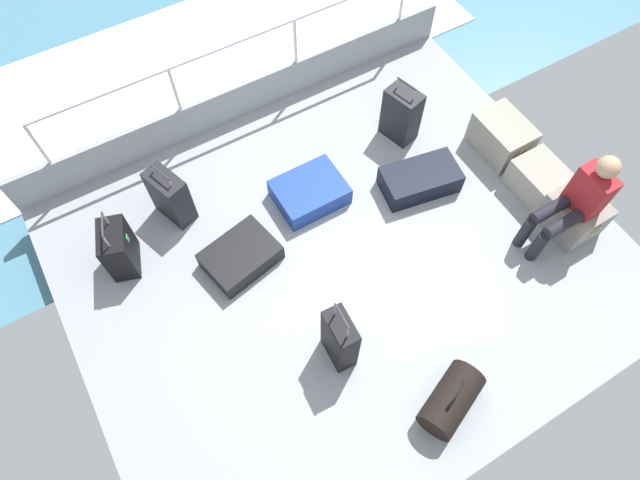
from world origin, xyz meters
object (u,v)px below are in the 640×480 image
cargo_crate_2 (574,215)px  suitcase_2 (420,180)px  suitcase_0 (310,192)px  suitcase_1 (340,339)px  cargo_crate_1 (541,182)px  cargo_crate_0 (502,137)px  suitcase_6 (401,114)px  passenger_seated (576,201)px  suitcase_3 (119,249)px  suitcase_5 (170,196)px  duffel_bag (451,400)px  suitcase_4 (241,256)px

cargo_crate_2 → suitcase_2: bearing=-138.7°
suitcase_0 → suitcase_1: suitcase_1 is taller
cargo_crate_1 → cargo_crate_0: bearing=177.9°
cargo_crate_1 → cargo_crate_2: size_ratio=1.17×
suitcase_6 → suitcase_1: bearing=-46.1°
passenger_seated → suitcase_2: size_ratio=1.30×
cargo_crate_0 → cargo_crate_2: bearing=-1.5°
suitcase_2 → suitcase_3: bearing=-103.3°
suitcase_1 → suitcase_5: (-2.10, -0.66, -0.05)m
cargo_crate_1 → suitcase_2: 1.23m
suitcase_2 → duffel_bag: 2.26m
suitcase_2 → suitcase_1: bearing=-56.3°
suitcase_4 → duffel_bag: 2.31m
duffel_bag → cargo_crate_1: bearing=121.4°
suitcase_0 → suitcase_6: 1.32m
passenger_seated → duffel_bag: passenger_seated is taller
suitcase_6 → cargo_crate_1: bearing=29.9°
suitcase_1 → suitcase_6: (-1.82, 1.89, -0.03)m
passenger_seated → suitcase_6: (-1.86, -0.61, -0.28)m
suitcase_1 → duffel_bag: bearing=33.1°
cargo_crate_0 → suitcase_2: bearing=-91.3°
cargo_crate_2 → suitcase_6: suitcase_6 is taller
duffel_bag → suitcase_4: bearing=-157.0°
suitcase_5 → cargo_crate_2: bearing=57.3°
passenger_seated → duffel_bag: bearing=-67.0°
suitcase_0 → suitcase_4: bearing=-72.1°
suitcase_2 → suitcase_6: (-0.71, 0.22, 0.19)m
cargo_crate_0 → cargo_crate_2: size_ratio=1.19×
passenger_seated → suitcase_4: 3.15m
cargo_crate_0 → suitcase_1: (1.09, -2.71, 0.14)m
cargo_crate_2 → suitcase_3: bearing=-115.0°
suitcase_1 → suitcase_0: bearing=158.9°
cargo_crate_0 → suitcase_0: size_ratio=0.91×
suitcase_2 → cargo_crate_1: bearing=56.3°
suitcase_5 → cargo_crate_1: bearing=63.4°
passenger_seated → suitcase_5: passenger_seated is taller
suitcase_2 → suitcase_6: 0.76m
suitcase_6 → passenger_seated: bearing=18.1°
cargo_crate_1 → suitcase_0: cargo_crate_1 is taller
suitcase_2 → suitcase_4: suitcase_2 is taller
passenger_seated → suitcase_5: bearing=-124.2°
suitcase_3 → suitcase_6: (-0.00, 3.19, 0.04)m
cargo_crate_2 → suitcase_5: suitcase_5 is taller
passenger_seated → suitcase_3: 4.24m
suitcase_5 → duffel_bag: suitcase_5 is taller
cargo_crate_1 → suitcase_0: 2.37m
passenger_seated → suitcase_6: bearing=-161.9°
suitcase_2 → suitcase_4: size_ratio=1.11×
cargo_crate_0 → suitcase_4: cargo_crate_0 is taller
cargo_crate_1 → suitcase_0: bearing=-118.6°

